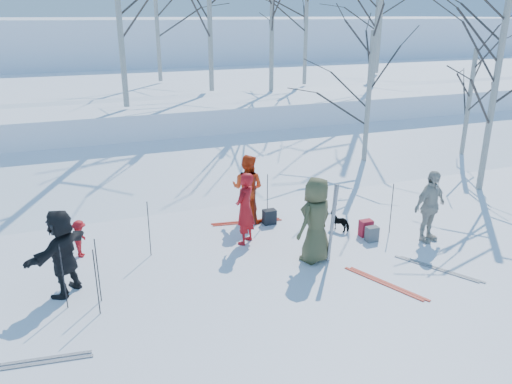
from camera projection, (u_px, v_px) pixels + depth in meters
name	position (u px, v px, depth m)	size (l,w,h in m)	color
ground	(280.00, 268.00, 11.10)	(120.00, 120.00, 0.00)	white
snow_ramp	(199.00, 173.00, 17.20)	(70.00, 9.50, 1.40)	white
snow_plateau	(149.00, 103.00, 25.71)	(70.00, 18.00, 2.20)	white
far_hill	(108.00, 54.00, 43.85)	(90.00, 30.00, 6.00)	white
skier_olive_center	(316.00, 220.00, 11.14)	(0.97, 0.63, 1.98)	#444529
skier_red_north	(245.00, 209.00, 12.04)	(0.66, 0.43, 1.80)	#A90F15
skier_redor_behind	(248.00, 188.00, 13.37)	(0.90, 0.70, 1.86)	red
skier_red_seated	(80.00, 239.00, 11.50)	(0.58, 0.33, 0.89)	#A90F15
skier_cream_east	(430.00, 206.00, 12.17)	(1.06, 0.44, 1.81)	beige
skier_grey_west	(62.00, 252.00, 9.84)	(1.67, 0.53, 1.80)	black
dog	(340.00, 221.00, 12.97)	(0.26, 0.58, 0.49)	black
upright_ski_left	(332.00, 224.00, 11.05)	(0.07, 0.02, 1.90)	silver
upright_ski_right	(333.00, 223.00, 11.07)	(0.07, 0.02, 1.90)	silver
ski_pair_a	(385.00, 283.00, 10.45)	(0.92, 1.83, 0.02)	red
ski_pair_b	(438.00, 269.00, 11.04)	(1.10, 1.76, 0.02)	silver
ski_pair_c	(247.00, 222.00, 13.54)	(1.91, 0.48, 0.02)	red
ski_pair_d	(31.00, 363.00, 8.07)	(1.91, 0.43, 0.02)	silver
ski_pole_a	(391.00, 209.00, 12.66)	(0.02, 0.02, 1.34)	black
ski_pole_b	(149.00, 229.00, 11.47)	(0.02, 0.02, 1.34)	black
ski_pole_c	(267.00, 198.00, 13.39)	(0.02, 0.02, 1.34)	black
ski_pole_d	(255.00, 202.00, 13.12)	(0.02, 0.02, 1.34)	black
ski_pole_e	(97.00, 282.00, 9.18)	(0.02, 0.02, 1.34)	black
ski_pole_f	(98.00, 271.00, 9.61)	(0.02, 0.02, 1.34)	black
ski_pole_g	(63.00, 277.00, 9.38)	(0.02, 0.02, 1.34)	black
backpack_red	(366.00, 228.00, 12.66)	(0.32, 0.22, 0.42)	maroon
backpack_grey	(372.00, 234.00, 12.36)	(0.30, 0.20, 0.38)	#52565A
backpack_dark	(269.00, 217.00, 13.38)	(0.34, 0.24, 0.40)	black
birch_plateau_b	(157.00, 17.00, 23.72)	(4.77, 4.77, 5.96)	silver
birch_plateau_c	(210.00, 13.00, 20.51)	(5.01, 5.01, 6.31)	silver
birch_plateau_e	(378.00, 3.00, 22.03)	(5.61, 5.61, 7.16)	silver
birch_plateau_f	(118.00, 10.00, 16.80)	(5.18, 5.18, 6.55)	silver
birch_plateau_g	(306.00, 28.00, 22.85)	(4.13, 4.13, 5.04)	silver
birch_plateau_h	(381.00, 15.00, 27.08)	(4.91, 4.91, 6.16)	silver
birch_plateau_i	(272.00, 26.00, 20.80)	(4.34, 4.34, 5.34)	silver
birch_edge_b	(494.00, 95.00, 15.10)	(4.85, 4.85, 6.07)	silver
birch_edge_c	(468.00, 107.00, 18.30)	(3.54, 3.54, 4.19)	silver
birch_edge_e	(368.00, 104.00, 17.07)	(3.99, 3.99, 4.84)	silver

